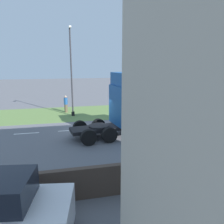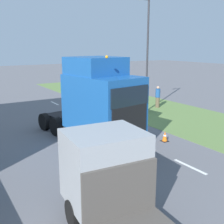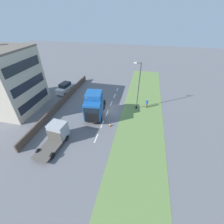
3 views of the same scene
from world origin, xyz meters
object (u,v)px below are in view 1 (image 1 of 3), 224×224
object	(u,v)px
lorry_cab	(136,103)
traffic_cone_lead	(143,118)
lamp_post	(72,76)
pedestrian	(66,104)

from	to	relation	value
lorry_cab	traffic_cone_lead	size ratio (longest dim) A/B	12.73
lamp_post	pedestrian	xyz separation A→B (m)	(-1.82, -0.63, -3.02)
lamp_post	pedestrian	world-z (taller)	lamp_post
lorry_cab	pedestrian	bearing A→B (deg)	-157.90
lamp_post	pedestrian	size ratio (longest dim) A/B	4.65
pedestrian	traffic_cone_lead	distance (m)	8.56
lamp_post	traffic_cone_lead	distance (m)	7.88
pedestrian	traffic_cone_lead	xyz separation A→B (m)	(5.31, 6.69, -0.60)
lorry_cab	traffic_cone_lead	distance (m)	4.04
pedestrian	lorry_cab	bearing A→B (deg)	30.48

